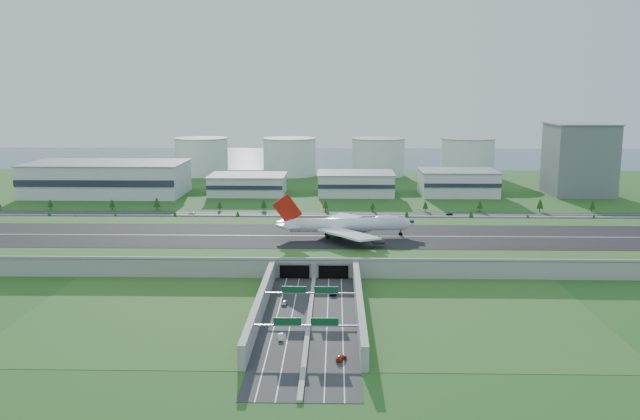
{
  "coord_description": "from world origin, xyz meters",
  "views": [
    {
      "loc": [
        9.35,
        -337.4,
        82.31
      ],
      "look_at": [
        0.65,
        35.0,
        15.34
      ],
      "focal_mm": 38.0,
      "sensor_mm": 36.0,
      "label": 1
    }
  ],
  "objects_px": {
    "office_tower": "(579,160)",
    "car_3": "(341,358)",
    "car_7": "(192,213)",
    "car_0": "(284,303)",
    "fuel_tank_a": "(202,157)",
    "car_1": "(281,337)",
    "car_5": "(449,214)",
    "car_2": "(334,293)",
    "car_6": "(620,219)",
    "boeing_747": "(347,224)",
    "car_4": "(76,217)"
  },
  "relations": [
    {
      "from": "office_tower",
      "to": "car_5",
      "type": "bearing_deg",
      "value": -141.08
    },
    {
      "from": "car_0",
      "to": "car_5",
      "type": "relative_size",
      "value": 0.96
    },
    {
      "from": "office_tower",
      "to": "car_4",
      "type": "xyz_separation_m",
      "value": [
        -358.3,
        -107.56,
        -26.58
      ]
    },
    {
      "from": "car_2",
      "to": "car_5",
      "type": "distance_m",
      "value": 191.06
    },
    {
      "from": "car_1",
      "to": "car_5",
      "type": "bearing_deg",
      "value": 59.75
    },
    {
      "from": "car_2",
      "to": "car_6",
      "type": "height_order",
      "value": "same"
    },
    {
      "from": "fuel_tank_a",
      "to": "car_4",
      "type": "bearing_deg",
      "value": -99.76
    },
    {
      "from": "car_4",
      "to": "car_7",
      "type": "bearing_deg",
      "value": -74.44
    },
    {
      "from": "office_tower",
      "to": "car_6",
      "type": "xyz_separation_m",
      "value": [
        -10.85,
        -109.13,
        -26.57
      ]
    },
    {
      "from": "car_2",
      "to": "car_7",
      "type": "relative_size",
      "value": 1.17
    },
    {
      "from": "car_3",
      "to": "office_tower",
      "type": "bearing_deg",
      "value": -94.75
    },
    {
      "from": "car_4",
      "to": "car_5",
      "type": "bearing_deg",
      "value": -82.48
    },
    {
      "from": "car_2",
      "to": "office_tower",
      "type": "bearing_deg",
      "value": -116.73
    },
    {
      "from": "fuel_tank_a",
      "to": "car_3",
      "type": "height_order",
      "value": "fuel_tank_a"
    },
    {
      "from": "fuel_tank_a",
      "to": "car_4",
      "type": "relative_size",
      "value": 10.65
    },
    {
      "from": "car_7",
      "to": "fuel_tank_a",
      "type": "bearing_deg",
      "value": -146.43
    },
    {
      "from": "fuel_tank_a",
      "to": "car_5",
      "type": "relative_size",
      "value": 11.03
    },
    {
      "from": "car_0",
      "to": "car_1",
      "type": "relative_size",
      "value": 0.85
    },
    {
      "from": "car_0",
      "to": "car_3",
      "type": "xyz_separation_m",
      "value": [
        21.46,
        -53.56,
        -0.02
      ]
    },
    {
      "from": "office_tower",
      "to": "car_7",
      "type": "height_order",
      "value": "office_tower"
    },
    {
      "from": "office_tower",
      "to": "car_3",
      "type": "relative_size",
      "value": 11.15
    },
    {
      "from": "fuel_tank_a",
      "to": "car_5",
      "type": "height_order",
      "value": "fuel_tank_a"
    },
    {
      "from": "car_0",
      "to": "office_tower",
      "type": "bearing_deg",
      "value": 63.18
    },
    {
      "from": "car_0",
      "to": "car_1",
      "type": "distance_m",
      "value": 36.73
    },
    {
      "from": "car_2",
      "to": "car_7",
      "type": "height_order",
      "value": "car_2"
    },
    {
      "from": "car_5",
      "to": "car_6",
      "type": "distance_m",
      "value": 106.09
    },
    {
      "from": "car_3",
      "to": "car_7",
      "type": "bearing_deg",
      "value": -43.54
    },
    {
      "from": "car_2",
      "to": "boeing_747",
      "type": "bearing_deg",
      "value": -86.29
    },
    {
      "from": "car_1",
      "to": "car_3",
      "type": "xyz_separation_m",
      "value": [
        20.02,
        -16.86,
        -0.13
      ]
    },
    {
      "from": "office_tower",
      "to": "car_5",
      "type": "relative_size",
      "value": 12.13
    },
    {
      "from": "car_4",
      "to": "car_6",
      "type": "relative_size",
      "value": 0.81
    },
    {
      "from": "boeing_747",
      "to": "car_1",
      "type": "distance_m",
      "value": 125.86
    },
    {
      "from": "car_3",
      "to": "car_4",
      "type": "relative_size",
      "value": 1.05
    },
    {
      "from": "office_tower",
      "to": "fuel_tank_a",
      "type": "xyz_separation_m",
      "value": [
        -320.0,
        115.0,
        -10.0
      ]
    },
    {
      "from": "car_5",
      "to": "fuel_tank_a",
      "type": "bearing_deg",
      "value": -121.45
    },
    {
      "from": "car_3",
      "to": "car_5",
      "type": "xyz_separation_m",
      "value": [
        72.98,
        242.36,
        0.03
      ]
    },
    {
      "from": "car_1",
      "to": "car_7",
      "type": "distance_m",
      "value": 238.82
    },
    {
      "from": "boeing_747",
      "to": "car_4",
      "type": "xyz_separation_m",
      "value": [
        -173.35,
        88.6,
        -13.55
      ]
    },
    {
      "from": "car_2",
      "to": "car_3",
      "type": "xyz_separation_m",
      "value": [
        2.55,
        -66.86,
        -0.09
      ]
    },
    {
      "from": "car_0",
      "to": "car_2",
      "type": "height_order",
      "value": "car_2"
    },
    {
      "from": "car_1",
      "to": "car_6",
      "type": "height_order",
      "value": "car_1"
    },
    {
      "from": "car_0",
      "to": "fuel_tank_a",
      "type": "bearing_deg",
      "value": 115.3
    },
    {
      "from": "car_0",
      "to": "car_7",
      "type": "bearing_deg",
      "value": 121.73
    },
    {
      "from": "car_3",
      "to": "car_6",
      "type": "distance_m",
      "value": 288.2
    },
    {
      "from": "car_1",
      "to": "car_2",
      "type": "bearing_deg",
      "value": 62.89
    },
    {
      "from": "car_0",
      "to": "car_5",
      "type": "height_order",
      "value": "car_5"
    },
    {
      "from": "fuel_tank_a",
      "to": "car_5",
      "type": "distance_m",
      "value": 292.33
    },
    {
      "from": "fuel_tank_a",
      "to": "car_3",
      "type": "relative_size",
      "value": 10.13
    },
    {
      "from": "car_5",
      "to": "car_6",
      "type": "bearing_deg",
      "value": 95.67
    },
    {
      "from": "fuel_tank_a",
      "to": "boeing_747",
      "type": "height_order",
      "value": "fuel_tank_a"
    }
  ]
}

